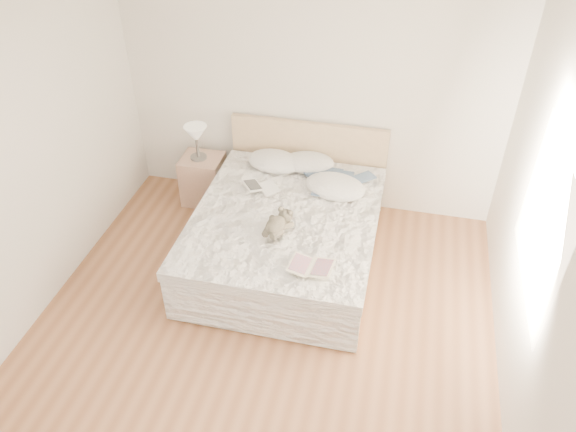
{
  "coord_description": "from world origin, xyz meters",
  "views": [
    {
      "loc": [
        0.98,
        -2.99,
        3.8
      ],
      "look_at": [
        0.04,
        1.05,
        0.62
      ],
      "focal_mm": 35.0,
      "sensor_mm": 36.0,
      "label": 1
    }
  ],
  "objects_px": {
    "nightstand": "(204,179)",
    "teddy_bear": "(276,230)",
    "childrens_book": "(311,267)",
    "photo_book": "(261,187)",
    "bed": "(288,232)",
    "table_lamp": "(196,135)"
  },
  "relations": [
    {
      "from": "bed",
      "to": "nightstand",
      "type": "relative_size",
      "value": 3.83
    },
    {
      "from": "teddy_bear",
      "to": "table_lamp",
      "type": "bearing_deg",
      "value": 150.62
    },
    {
      "from": "photo_book",
      "to": "nightstand",
      "type": "bearing_deg",
      "value": 110.09
    },
    {
      "from": "childrens_book",
      "to": "teddy_bear",
      "type": "xyz_separation_m",
      "value": [
        -0.4,
        0.38,
        0.02
      ]
    },
    {
      "from": "bed",
      "to": "childrens_book",
      "type": "relative_size",
      "value": 5.7
    },
    {
      "from": "nightstand",
      "to": "teddy_bear",
      "type": "bearing_deg",
      "value": -45.35
    },
    {
      "from": "childrens_book",
      "to": "teddy_bear",
      "type": "height_order",
      "value": "teddy_bear"
    },
    {
      "from": "bed",
      "to": "childrens_book",
      "type": "xyz_separation_m",
      "value": [
        0.39,
        -0.79,
        0.32
      ]
    },
    {
      "from": "bed",
      "to": "nightstand",
      "type": "distance_m",
      "value": 1.36
    },
    {
      "from": "photo_book",
      "to": "bed",
      "type": "bearing_deg",
      "value": -75.33
    },
    {
      "from": "nightstand",
      "to": "teddy_bear",
      "type": "relative_size",
      "value": 1.81
    },
    {
      "from": "table_lamp",
      "to": "photo_book",
      "type": "height_order",
      "value": "table_lamp"
    },
    {
      "from": "childrens_book",
      "to": "photo_book",
      "type": "bearing_deg",
      "value": 131.12
    },
    {
      "from": "nightstand",
      "to": "table_lamp",
      "type": "relative_size",
      "value": 1.43
    },
    {
      "from": "childrens_book",
      "to": "teddy_bear",
      "type": "relative_size",
      "value": 1.22
    },
    {
      "from": "nightstand",
      "to": "teddy_bear",
      "type": "height_order",
      "value": "teddy_bear"
    },
    {
      "from": "photo_book",
      "to": "childrens_book",
      "type": "bearing_deg",
      "value": -94.06
    },
    {
      "from": "bed",
      "to": "photo_book",
      "type": "height_order",
      "value": "bed"
    },
    {
      "from": "teddy_bear",
      "to": "childrens_book",
      "type": "bearing_deg",
      "value": -28.3
    },
    {
      "from": "nightstand",
      "to": "photo_book",
      "type": "bearing_deg",
      "value": -31.1
    },
    {
      "from": "bed",
      "to": "nightstand",
      "type": "bearing_deg",
      "value": 147.26
    },
    {
      "from": "bed",
      "to": "childrens_book",
      "type": "height_order",
      "value": "bed"
    }
  ]
}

